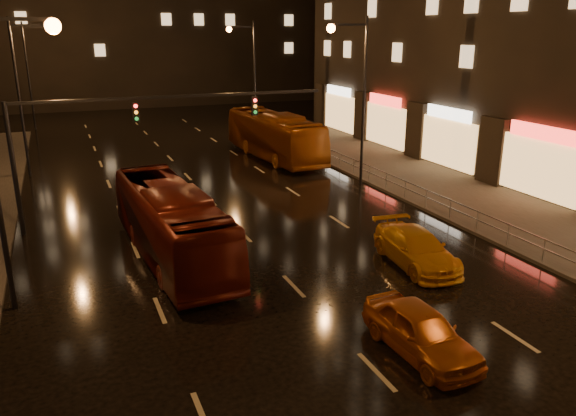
{
  "coord_description": "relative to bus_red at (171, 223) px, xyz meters",
  "views": [
    {
      "loc": [
        -7.48,
        -7.68,
        9.15
      ],
      "look_at": [
        0.5,
        11.79,
        2.5
      ],
      "focal_mm": 35.0,
      "sensor_mm": 36.0,
      "label": 1
    }
  ],
  "objects": [
    {
      "name": "taxi_far",
      "position": [
        9.03,
        -4.59,
        -0.82
      ],
      "size": [
        2.46,
        5.08,
        1.42
      ],
      "primitive_type": "imported",
      "rotation": [
        0.0,
        0.0,
        -0.1
      ],
      "color": "orange",
      "rests_on": "ground"
    },
    {
      "name": "sidewalk_right",
      "position": [
        17.12,
        0.41,
        -1.46
      ],
      "size": [
        7.0,
        70.0,
        0.15
      ],
      "primitive_type": "cube",
      "color": "#38332D",
      "rests_on": "ground"
    },
    {
      "name": "taxi_near",
      "position": [
        5.3,
        -10.23,
        -0.8
      ],
      "size": [
        1.9,
        4.35,
        1.46
      ],
      "primitive_type": "imported",
      "rotation": [
        0.0,
        0.0,
        0.04
      ],
      "color": "#BA5611",
      "rests_on": "ground"
    },
    {
      "name": "bus_curb",
      "position": [
        10.94,
        16.54,
        0.16
      ],
      "size": [
        3.56,
        12.3,
        3.39
      ],
      "primitive_type": "imported",
      "rotation": [
        0.0,
        0.0,
        0.06
      ],
      "color": "#99480F",
      "rests_on": "ground"
    },
    {
      "name": "traffic_signal",
      "position": [
        -1.44,
        5.41,
        3.2
      ],
      "size": [
        15.31,
        0.32,
        6.2
      ],
      "color": "black",
      "rests_on": "ground"
    },
    {
      "name": "bus_red",
      "position": [
        0.0,
        0.0,
        0.0
      ],
      "size": [
        3.3,
        11.15,
        3.06
      ],
      "primitive_type": "imported",
      "rotation": [
        0.0,
        0.0,
        0.07
      ],
      "color": "#60160D",
      "rests_on": "ground"
    },
    {
      "name": "ground",
      "position": [
        3.62,
        5.41,
        -1.53
      ],
      "size": [
        140.0,
        140.0,
        0.0
      ],
      "primitive_type": "plane",
      "color": "black",
      "rests_on": "ground"
    },
    {
      "name": "railing_right",
      "position": [
        13.82,
        3.41,
        -0.64
      ],
      "size": [
        0.05,
        56.0,
        1.0
      ],
      "color": "#99999E",
      "rests_on": "sidewalk_right"
    }
  ]
}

